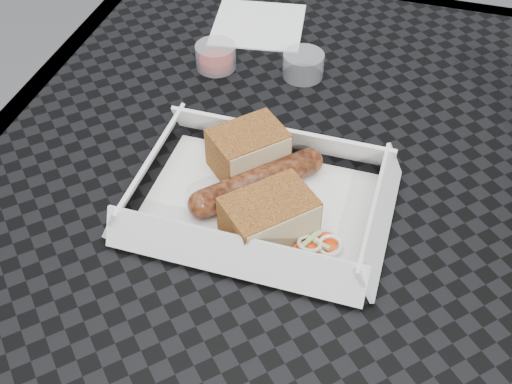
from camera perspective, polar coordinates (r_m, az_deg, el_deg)
patio_table at (r=0.73m, az=7.15°, el=-2.59°), size 0.80×0.80×0.74m
food_tray at (r=0.63m, az=0.26°, el=-1.16°), size 0.22×0.15×0.00m
bratwurst at (r=0.63m, az=0.13°, el=0.88°), size 0.11×0.12×0.03m
bread_near at (r=0.65m, az=-0.71°, el=3.78°), size 0.09×0.09×0.05m
bread_far at (r=0.59m, az=1.16°, el=-2.18°), size 0.10×0.10×0.04m
veg_garnish at (r=0.59m, az=5.60°, el=-5.33°), size 0.03×0.03×0.00m
napkin at (r=0.90m, az=0.21°, el=14.65°), size 0.14×0.14×0.00m
condiment_cup_sauce at (r=0.81m, az=-3.59°, el=11.94°), size 0.05×0.05×0.03m
condiment_cup_empty at (r=0.80m, az=4.22°, el=11.19°), size 0.05×0.05×0.03m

